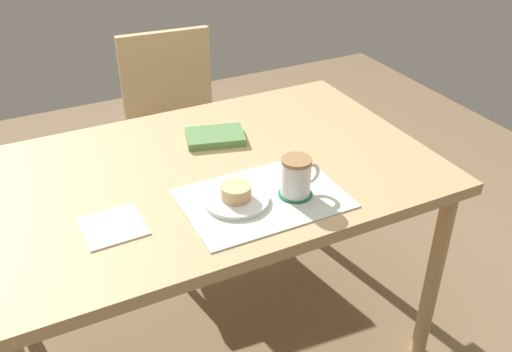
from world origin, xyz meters
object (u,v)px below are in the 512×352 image
(pastry_plate, at_px, (238,199))
(small_book, at_px, (215,137))
(pastry, at_px, (238,191))
(coffee_mug, at_px, (297,176))
(dining_table, at_px, (209,189))
(wooden_chair, at_px, (177,124))

(pastry_plate, xyz_separation_m, small_book, (0.08, 0.35, 0.00))
(pastry, xyz_separation_m, small_book, (0.08, 0.35, -0.02))
(coffee_mug, distance_m, small_book, 0.40)
(dining_table, distance_m, pastry, 0.22)
(pastry, bearing_deg, coffee_mug, -14.78)
(pastry, height_order, small_book, pastry)
(dining_table, height_order, pastry_plate, pastry_plate)
(pastry, bearing_deg, small_book, 76.45)
(dining_table, distance_m, wooden_chair, 0.79)
(dining_table, distance_m, small_book, 0.19)
(coffee_mug, xyz_separation_m, small_book, (-0.07, 0.39, -0.05))
(pastry, xyz_separation_m, coffee_mug, (0.15, -0.04, 0.03))
(dining_table, distance_m, pastry_plate, 0.21)
(small_book, bearing_deg, wooden_chair, 98.70)
(dining_table, bearing_deg, pastry_plate, -88.67)
(wooden_chair, xyz_separation_m, small_book, (-0.07, -0.60, 0.24))
(wooden_chair, distance_m, pastry, 1.00)
(pastry_plate, distance_m, coffee_mug, 0.17)
(coffee_mug, bearing_deg, small_book, 100.17)
(wooden_chair, bearing_deg, small_book, 88.24)
(coffee_mug, bearing_deg, pastry_plate, 165.22)
(dining_table, height_order, small_book, small_book)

